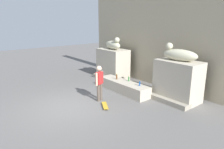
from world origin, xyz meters
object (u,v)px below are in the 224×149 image
bottle_green (129,79)px  bottle_blue (140,84)px  skater (99,82)px  skateboard (105,105)px  statue_reclining_right (179,54)px  bottle_brown (117,77)px  statue_reclining_left (113,45)px

bottle_green → bottle_blue: (0.90, -0.12, -0.01)m
skater → skateboard: size_ratio=2.10×
statue_reclining_right → skater: bearing=44.7°
bottle_green → statue_reclining_right: bearing=22.7°
bottle_green → bottle_brown: (-0.66, -0.27, 0.01)m
skater → bottle_brown: (-0.76, 1.67, -0.23)m
skater → bottle_green: size_ratio=5.80×
bottle_brown → skateboard: bearing=-52.0°
skater → bottle_blue: skater is taller
statue_reclining_left → bottle_green: (2.47, -0.94, -1.49)m
bottle_brown → statue_reclining_left: bearing=146.3°
statue_reclining_left → statue_reclining_right: 4.73m
skater → skateboard: skater is taller
bottle_green → bottle_blue: bearing=-7.5°
statue_reclining_left → bottle_brown: bearing=-21.8°
skateboard → skater: bearing=10.5°
bottle_brown → bottle_blue: bearing=5.6°
statue_reclining_left → bottle_blue: bearing=-5.5°
statue_reclining_left → bottle_green: statue_reclining_left is taller
statue_reclining_left → skater: (2.57, -2.88, -1.24)m
bottle_green → bottle_blue: 0.91m
skateboard → bottle_brown: size_ratio=2.57×
skateboard → bottle_blue: size_ratio=3.01×
skateboard → bottle_green: size_ratio=2.77×
statue_reclining_right → bottle_blue: bearing=29.7°
skater → bottle_green: bearing=-18.6°
skateboard → bottle_green: bearing=-40.1°
skateboard → statue_reclining_right: bearing=-85.4°
statue_reclining_left → skater: statue_reclining_left is taller
skateboard → bottle_blue: bottle_blue is taller
statue_reclining_right → skater: statue_reclining_right is taller
bottle_blue → bottle_brown: 1.57m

